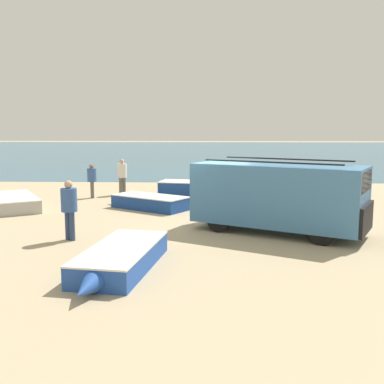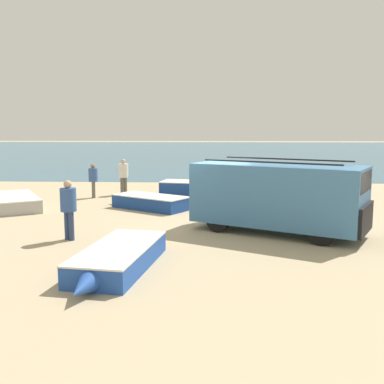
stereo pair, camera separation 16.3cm
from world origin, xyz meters
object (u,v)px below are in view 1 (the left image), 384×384
Objects in this scene: fisherman_0 at (236,187)px; fisherman_1 at (92,178)px; fisherman_2 at (69,205)px; fishing_rowboat_0 at (148,202)px; fishing_rowboat_1 at (13,202)px; fishing_rowboat_2 at (319,192)px; fishing_rowboat_6 at (199,188)px; fishing_rowboat_5 at (120,259)px; parked_van at (279,195)px; fisherman_3 at (122,173)px.

fisherman_0 is 0.98× the size of fisherman_1.
fishing_rowboat_0 is at bearing 14.89° from fisherman_2.
fishing_rowboat_1 is (-5.61, -0.13, -0.01)m from fishing_rowboat_0.
fishing_rowboat_6 is (-5.70, 0.74, 0.04)m from fishing_rowboat_2.
fishing_rowboat_0 is 5.66m from fisherman_2.
fishing_rowboat_0 reaches higher than fishing_rowboat_5.
fisherman_1 is at bearing 166.13° from parked_van.
fishing_rowboat_2 is at bearing -16.47° from fisherman_2.
fishing_rowboat_1 is 0.77× the size of fishing_rowboat_2.
fisherman_0 is at bearing 134.31° from parked_van.
fisherman_3 is (-6.51, 7.90, -0.14)m from parked_van.
fishing_rowboat_6 is at bearing -121.75° from fisherman_3.
fishing_rowboat_2 is 1.30× the size of fishing_rowboat_5.
fisherman_2 is (-3.59, -9.19, 0.73)m from fishing_rowboat_6.
fishing_rowboat_0 is at bearing -107.05° from fishing_rowboat_6.
parked_van is 3.16× the size of fisherman_3.
fishing_rowboat_1 is 13.69m from fishing_rowboat_2.
fisherman_0 is 7.30m from fisherman_1.
fishing_rowboat_5 is 2.69× the size of fisherman_0.
fishing_rowboat_5 is (-7.25, -11.16, -0.03)m from fishing_rowboat_2.
fisherman_2 is at bearing -173.74° from fishing_rowboat_1.
parked_van is 3.90m from fisherman_0.
parked_van reaches higher than fishing_rowboat_2.
fishing_rowboat_6 is at bearing -85.91° from fishing_rowboat_0.
fishing_rowboat_2 is at bearing -126.55° from fisherman_3.
fisherman_2 is at bearing 149.09° from fisherman_3.
fisherman_1 is at bearing -9.89° from fishing_rowboat_0.
fishing_rowboat_2 reaches higher than fishing_rowboat_0.
fisherman_1 is at bearing 99.08° from fisherman_3.
fisherman_1 reaches higher than fishing_rowboat_2.
fishing_rowboat_2 is 3.43× the size of fisherman_1.
fisherman_0 is (9.20, -0.26, 0.68)m from fishing_rowboat_1.
fishing_rowboat_0 is at bearing -168.68° from fishing_rowboat_5.
fisherman_3 is (-9.50, 0.71, 0.77)m from fishing_rowboat_2.
fishing_rowboat_2 is (2.99, 7.19, -0.91)m from parked_van.
fishing_rowboat_2 is 3.12× the size of fisherman_2.
fishing_rowboat_2 is at bearing -20.07° from fisherman_1.
fishing_rowboat_2 is 10.76m from fisherman_1.
fisherman_3 is at bearing -32.78° from fishing_rowboat_0.
fishing_rowboat_5 is 12.11m from fisherman_3.
fisherman_1 reaches higher than fishing_rowboat_1.
fishing_rowboat_0 is 0.87× the size of fishing_rowboat_5.
fisherman_3 is at bearing 19.29° from fisherman_1.
fishing_rowboat_6 reaches higher than fishing_rowboat_1.
fishing_rowboat_2 is at bearing 3.26° from fishing_rowboat_6.
fisherman_1 is (2.58, 2.83, 0.70)m from fishing_rowboat_1.
fisherman_2 is (1.45, -8.07, 0.10)m from fisherman_1.
fishing_rowboat_5 is 0.97× the size of fishing_rowboat_6.
fishing_rowboat_6 is at bearing 136.31° from parked_van.
fishing_rowboat_6 is 2.47× the size of fisherman_3.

